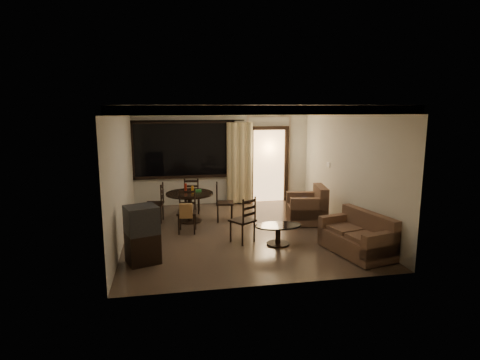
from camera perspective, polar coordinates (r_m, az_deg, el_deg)
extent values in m
plane|color=#7F6651|center=(9.08, 0.04, -7.35)|extent=(5.50, 5.50, 0.00)
plane|color=beige|center=(11.43, -2.48, 3.59)|extent=(5.00, 0.00, 5.00)
plane|color=beige|center=(6.11, 4.75, -2.68)|extent=(5.00, 0.00, 5.00)
plane|color=beige|center=(8.65, -16.47, 0.86)|extent=(0.00, 5.50, 5.50)
plane|color=beige|center=(9.52, 15.01, 1.80)|extent=(0.00, 5.50, 5.50)
plane|color=white|center=(8.63, 0.04, 10.62)|extent=(5.50, 5.50, 0.00)
cube|color=black|center=(11.28, -8.02, 4.29)|extent=(2.70, 0.04, 1.45)
cylinder|color=black|center=(11.14, -7.59, 8.38)|extent=(3.20, 0.03, 0.03)
cube|color=#FFC684|center=(11.70, 4.13, 2.00)|extent=(0.91, 0.03, 2.08)
cube|color=white|center=(10.47, 12.46, 2.14)|extent=(0.02, 0.18, 0.12)
cylinder|color=black|center=(8.63, 0.04, 10.22)|extent=(0.03, 0.03, 0.12)
cylinder|color=black|center=(8.63, 0.04, 9.62)|extent=(0.16, 0.16, 0.08)
cylinder|color=black|center=(9.76, -7.19, -1.93)|extent=(1.14, 1.14, 0.04)
cylinder|color=black|center=(9.84, -7.14, -3.87)|extent=(0.11, 0.11, 0.66)
cylinder|color=black|center=(9.93, -7.10, -5.75)|extent=(0.57, 0.57, 0.03)
cylinder|color=maroon|center=(9.79, -7.74, -1.13)|extent=(0.06, 0.06, 0.22)
cylinder|color=#C47714|center=(9.69, -6.78, -1.35)|extent=(0.06, 0.06, 0.18)
cube|color=#23762E|center=(9.85, -5.93, -1.52)|extent=(0.14, 0.10, 0.05)
cube|color=black|center=(9.92, -12.06, -3.32)|extent=(0.47, 0.47, 0.04)
cube|color=black|center=(9.79, -2.18, -3.28)|extent=(0.47, 0.47, 0.04)
cube|color=black|center=(9.00, -7.56, -4.62)|extent=(0.47, 0.47, 0.04)
cube|color=#A87D48|center=(8.75, -7.70, -4.38)|extent=(0.29, 0.12, 0.32)
cube|color=black|center=(10.59, -6.83, -2.27)|extent=(0.47, 0.47, 0.04)
cube|color=black|center=(7.51, -13.66, -9.35)|extent=(0.67, 0.64, 0.55)
cube|color=black|center=(7.35, -13.84, -5.51)|extent=(0.67, 0.64, 0.49)
cube|color=black|center=(7.42, -11.78, -5.26)|extent=(0.15, 0.38, 0.34)
cube|color=#4D3023|center=(8.05, 16.17, -8.68)|extent=(1.07, 1.58, 0.36)
cube|color=#4D3023|center=(8.15, 17.87, -6.36)|extent=(0.50, 1.44, 0.58)
cube|color=#4D3023|center=(7.55, 19.36, -8.74)|extent=(0.78, 0.33, 0.45)
cube|color=#4D3023|center=(8.47, 13.47, -6.31)|extent=(0.78, 0.33, 0.45)
cube|color=#4D3023|center=(7.96, 15.99, -7.33)|extent=(0.81, 1.35, 0.11)
cube|color=#4D3023|center=(9.81, 9.39, -4.73)|extent=(1.01, 1.01, 0.41)
cube|color=#4D3023|center=(9.79, 11.38, -2.78)|extent=(0.35, 0.90, 0.67)
cube|color=#4D3023|center=(9.43, 9.80, -4.08)|extent=(0.89, 0.33, 0.51)
cube|color=#4D3023|center=(10.09, 9.09, -3.09)|extent=(0.89, 0.33, 0.51)
cube|color=#4D3023|center=(9.74, 9.14, -3.40)|extent=(0.72, 0.76, 0.12)
ellipsoid|color=navy|center=(9.72, 9.16, -2.76)|extent=(0.37, 0.31, 0.11)
ellipsoid|color=black|center=(8.19, 5.45, -6.48)|extent=(0.95, 0.57, 0.03)
cylinder|color=black|center=(8.25, 5.43, -7.80)|extent=(0.11, 0.11, 0.38)
cylinder|color=black|center=(8.31, 5.40, -9.01)|extent=(0.46, 0.46, 0.03)
cube|color=black|center=(8.29, 0.35, -5.79)|extent=(0.60, 0.60, 0.04)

